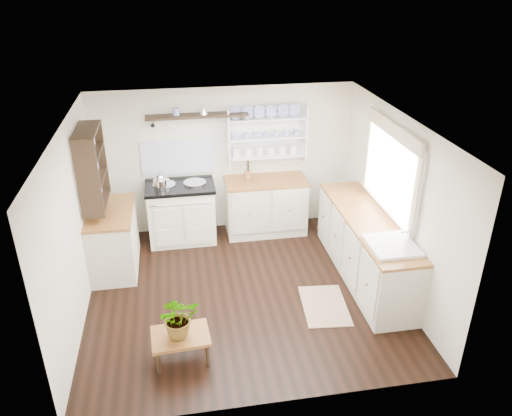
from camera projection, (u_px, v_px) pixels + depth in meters
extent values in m
cube|color=black|center=(243.00, 291.00, 6.64)|extent=(4.00, 3.80, 0.01)
cube|color=beige|center=(225.00, 160.00, 7.81)|extent=(4.00, 0.02, 2.30)
cube|color=beige|center=(396.00, 203.00, 6.43)|extent=(0.02, 3.80, 2.30)
cube|color=beige|center=(73.00, 228.00, 5.83)|extent=(0.02, 3.80, 2.30)
cube|color=white|center=(241.00, 124.00, 5.62)|extent=(4.00, 3.80, 0.01)
cube|color=white|center=(391.00, 173.00, 6.40)|extent=(0.04, 1.40, 1.00)
cube|color=white|center=(390.00, 173.00, 6.40)|extent=(0.02, 1.50, 1.10)
cube|color=beige|center=(394.00, 130.00, 6.14)|extent=(0.04, 1.55, 0.18)
cube|color=white|center=(182.00, 214.00, 7.72)|extent=(1.00, 0.65, 0.88)
cube|color=black|center=(180.00, 186.00, 7.52)|extent=(1.04, 0.69, 0.05)
cylinder|color=silver|center=(164.00, 185.00, 7.46)|extent=(0.34, 0.34, 0.03)
cylinder|color=silver|center=(195.00, 183.00, 7.53)|extent=(0.34, 0.34, 0.03)
cylinder|color=silver|center=(181.00, 204.00, 7.25)|extent=(0.90, 0.02, 0.02)
cube|color=beige|center=(266.00, 206.00, 7.95)|extent=(1.25, 0.60, 0.88)
cube|color=brown|center=(266.00, 181.00, 7.75)|extent=(1.27, 0.63, 0.04)
cube|color=beige|center=(365.00, 248.00, 6.79)|extent=(0.60, 2.40, 0.88)
cube|color=brown|center=(369.00, 219.00, 6.59)|extent=(0.62, 2.43, 0.04)
cube|color=white|center=(391.00, 254.00, 5.96)|extent=(0.55, 0.60, 0.28)
cylinder|color=silver|center=(409.00, 238.00, 5.91)|extent=(0.02, 0.02, 0.22)
cube|color=beige|center=(114.00, 240.00, 6.98)|extent=(0.60, 1.10, 0.88)
cube|color=brown|center=(110.00, 212.00, 6.79)|extent=(0.62, 1.13, 0.04)
cube|color=white|center=(266.00, 134.00, 7.71)|extent=(1.20, 0.03, 0.90)
cube|color=white|center=(267.00, 136.00, 7.63)|extent=(1.20, 0.22, 0.02)
cylinder|color=navy|center=(267.00, 118.00, 7.52)|extent=(0.20, 0.02, 0.20)
cube|color=black|center=(197.00, 116.00, 7.29)|extent=(1.50, 0.24, 0.04)
cone|color=black|center=(153.00, 124.00, 7.30)|extent=(0.06, 0.20, 0.06)
cone|color=black|center=(241.00, 120.00, 7.50)|extent=(0.06, 0.20, 0.06)
cube|color=black|center=(92.00, 167.00, 6.47)|extent=(0.28, 0.80, 1.05)
cylinder|color=#9D5E39|center=(248.00, 175.00, 7.74)|extent=(0.10, 0.10, 0.12)
cube|color=brown|center=(180.00, 336.00, 5.37)|extent=(0.65, 0.48, 0.04)
cylinder|color=black|center=(158.00, 363.00, 5.24)|extent=(0.04, 0.04, 0.30)
cylinder|color=black|center=(157.00, 342.00, 5.54)|extent=(0.04, 0.04, 0.30)
cylinder|color=black|center=(207.00, 355.00, 5.35)|extent=(0.04, 0.04, 0.30)
cylinder|color=black|center=(203.00, 334.00, 5.65)|extent=(0.04, 0.04, 0.30)
imported|color=#3F7233|center=(179.00, 317.00, 5.26)|extent=(0.51, 0.47, 0.48)
cube|color=olive|center=(324.00, 306.00, 6.35)|extent=(0.63, 0.90, 0.02)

